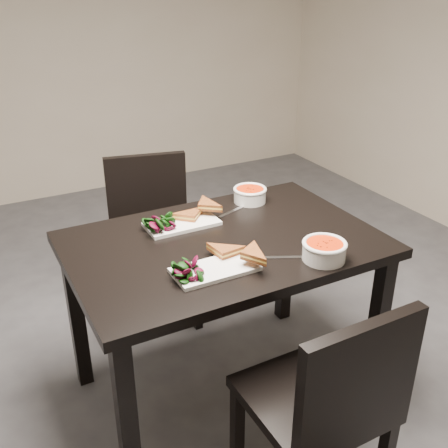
# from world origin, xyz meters

# --- Properties ---
(ground) EXTENTS (5.00, 5.00, 0.00)m
(ground) POSITION_xyz_m (0.00, 0.00, 0.00)
(ground) COLOR #47474C
(ground) RESTS_ON ground
(table) EXTENTS (1.20, 0.80, 0.75)m
(table) POSITION_xyz_m (0.27, -0.16, 0.65)
(table) COLOR black
(table) RESTS_ON ground
(chair_near) EXTENTS (0.42, 0.42, 0.85)m
(chair_near) POSITION_xyz_m (0.28, -0.83, 0.48)
(chair_near) COLOR black
(chair_near) RESTS_ON ground
(chair_far) EXTENTS (0.50, 0.50, 0.85)m
(chair_far) POSITION_xyz_m (0.23, 0.59, 0.48)
(chair_far) COLOR black
(chair_far) RESTS_ON ground
(plate_near) EXTENTS (0.30, 0.15, 0.01)m
(plate_near) POSITION_xyz_m (0.13, -0.35, 0.76)
(plate_near) COLOR white
(plate_near) RESTS_ON table
(sandwich_near) EXTENTS (0.16, 0.13, 0.05)m
(sandwich_near) POSITION_xyz_m (0.19, -0.34, 0.79)
(sandwich_near) COLOR #A35022
(sandwich_near) RESTS_ON plate_near
(salad_near) EXTENTS (0.09, 0.08, 0.04)m
(salad_near) POSITION_xyz_m (0.03, -0.35, 0.79)
(salad_near) COLOR black
(salad_near) RESTS_ON plate_near
(soup_bowl_near) EXTENTS (0.16, 0.16, 0.07)m
(soup_bowl_near) POSITION_xyz_m (0.51, -0.47, 0.79)
(soup_bowl_near) COLOR white
(soup_bowl_near) RESTS_ON table
(cutlery_near) EXTENTS (0.17, 0.09, 0.00)m
(cutlery_near) POSITION_xyz_m (0.38, -0.38, 0.75)
(cutlery_near) COLOR silver
(cutlery_near) RESTS_ON table
(plate_far) EXTENTS (0.30, 0.15, 0.01)m
(plate_far) POSITION_xyz_m (0.17, 0.04, 0.76)
(plate_far) COLOR white
(plate_far) RESTS_ON table
(sandwich_far) EXTENTS (0.18, 0.19, 0.05)m
(sandwich_far) POSITION_xyz_m (0.24, 0.02, 0.79)
(sandwich_far) COLOR #A35022
(sandwich_far) RESTS_ON plate_far
(salad_far) EXTENTS (0.09, 0.08, 0.04)m
(salad_far) POSITION_xyz_m (0.07, 0.04, 0.79)
(salad_far) COLOR black
(salad_far) RESTS_ON plate_far
(soup_bowl_far) EXTENTS (0.15, 0.15, 0.07)m
(soup_bowl_far) POSITION_xyz_m (0.55, 0.12, 0.79)
(soup_bowl_far) COLOR white
(soup_bowl_far) RESTS_ON table
(cutlery_far) EXTENTS (0.17, 0.08, 0.00)m
(cutlery_far) POSITION_xyz_m (0.43, 0.06, 0.75)
(cutlery_far) COLOR silver
(cutlery_far) RESTS_ON table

